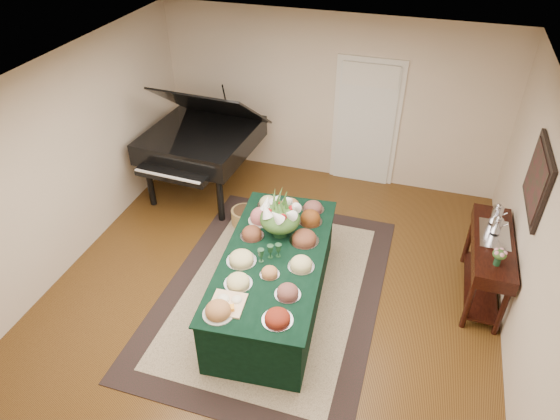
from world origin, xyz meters
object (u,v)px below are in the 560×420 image
(buffet_table, at_px, (274,280))
(mahogany_sideboard, at_px, (490,253))
(grand_piano, at_px, (201,139))
(floral_centerpiece, at_px, (280,214))

(buffet_table, distance_m, mahogany_sideboard, 2.59)
(grand_piano, height_order, mahogany_sideboard, grand_piano)
(floral_centerpiece, bearing_deg, buffet_table, -83.13)
(buffet_table, xyz_separation_m, grand_piano, (-1.84, 2.08, 0.55))
(buffet_table, bearing_deg, floral_centerpiece, 96.87)
(grand_piano, bearing_deg, buffet_table, -48.49)
(mahogany_sideboard, bearing_deg, floral_centerpiece, -168.27)
(buffet_table, height_order, mahogany_sideboard, mahogany_sideboard)
(floral_centerpiece, xyz_separation_m, grand_piano, (-1.79, 1.68, -0.13))
(buffet_table, height_order, floral_centerpiece, floral_centerpiece)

